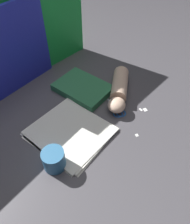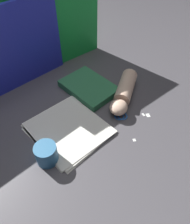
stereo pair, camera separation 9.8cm
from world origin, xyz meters
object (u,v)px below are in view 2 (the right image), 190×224
object	(u,v)px
scissors	(120,113)
mug	(46,154)
hand_forearm	(124,92)
paper_stack	(68,129)
book_closed	(89,87)

from	to	relation	value
scissors	mug	bearing A→B (deg)	173.65
scissors	hand_forearm	size ratio (longest dim) A/B	0.44
hand_forearm	scissors	bearing A→B (deg)	-148.01
paper_stack	hand_forearm	xyz separation A→B (m)	(0.34, -0.04, 0.03)
book_closed	mug	xyz separation A→B (m)	(-0.41, -0.19, 0.02)
scissors	mug	distance (m)	0.40
book_closed	hand_forearm	bearing A→B (deg)	-64.48
paper_stack	hand_forearm	bearing A→B (deg)	-7.22
paper_stack	book_closed	distance (m)	0.29
book_closed	mug	world-z (taller)	mug
paper_stack	scissors	size ratio (longest dim) A/B	2.49
book_closed	mug	bearing A→B (deg)	-155.88
hand_forearm	paper_stack	bearing A→B (deg)	172.78
hand_forearm	mug	bearing A→B (deg)	-178.23
paper_stack	book_closed	world-z (taller)	book_closed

